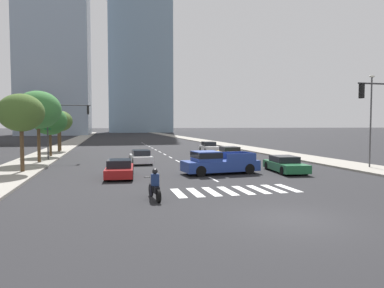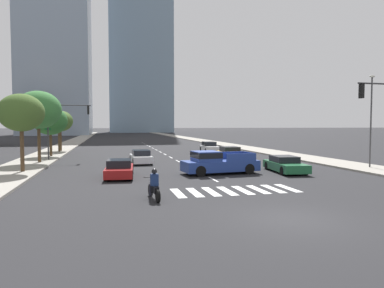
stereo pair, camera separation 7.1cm
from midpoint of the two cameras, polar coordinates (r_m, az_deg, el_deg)
The scene contains 21 objects.
ground_plane at distance 14.02m, azimuth 15.85°, elevation -11.68°, with size 800.00×800.00×0.00m, color #232326.
sidewalk_east at distance 46.59m, azimuth 12.39°, elevation -1.24°, with size 4.00×260.00×0.15m, color gray.
sidewalk_west at distance 42.51m, azimuth -22.81°, elevation -1.82°, with size 4.00×260.00×0.15m, color gray.
crosswalk_near at distance 19.28m, azimuth 7.11°, elevation -7.51°, with size 6.75×2.58×0.01m.
lane_divider_center at distance 46.36m, azimuth -5.15°, elevation -1.29°, with size 0.14×50.00×0.01m.
motorcycle_lead at distance 16.90m, azimuth -6.08°, elevation -7.02°, with size 0.70×2.17×1.49m.
pickup_truck at distance 25.49m, azimuth 4.12°, elevation -3.06°, with size 5.68×2.56×1.67m.
sedan_red_0 at distance 24.21m, azimuth -11.65°, elevation -4.03°, with size 2.11×4.40×1.24m.
sedan_gold_1 at distance 36.42m, azimuth 6.31°, elevation -1.55°, with size 2.06×4.69×1.31m.
sedan_green_2 at distance 27.34m, azimuth 14.99°, elevation -3.26°, with size 2.35×4.88×1.21m.
sedan_white_3 at distance 45.77m, azimuth 2.88°, elevation -0.56°, with size 1.99×4.59×1.37m.
sedan_white_4 at distance 32.68m, azimuth -8.27°, elevation -2.14°, with size 1.84×4.27×1.25m.
traffic_signal_far at distance 36.93m, azimuth -20.05°, elevation 3.76°, with size 4.38×0.28×5.76m.
street_lamp_east at distance 31.65m, azimuth 27.20°, elevation 4.37°, with size 0.50×0.24×7.38m.
street_tree_nearest at distance 28.45m, azimuth -25.99°, elevation 4.58°, with size 3.24×3.24×5.68m.
street_tree_second at distance 34.85m, azimuth -23.69°, elevation 5.10°, with size 4.05×4.05×6.51m.
street_tree_third at distance 41.38m, azimuth -22.03°, elevation 3.50°, with size 3.62×3.62×5.40m.
street_tree_fourth at distance 48.09m, azimuth -20.83°, elevation 3.60°, with size 2.84×2.84×5.22m.
street_tree_fifth at distance 49.51m, azimuth -20.62°, elevation 3.50°, with size 3.23×3.23×5.30m.
office_tower_left_skyline at distance 144.93m, azimuth -21.28°, elevation 20.18°, with size 23.44×29.52×94.23m.
office_tower_center_skyline at distance 182.36m, azimuth -8.52°, elevation 21.74°, with size 29.45×21.10×134.08m.
Camera 2 is at (-6.65, -11.81, 3.55)m, focal length 32.76 mm.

